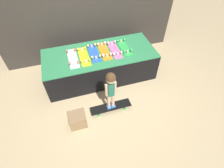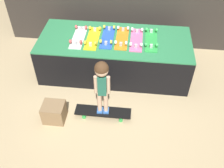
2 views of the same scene
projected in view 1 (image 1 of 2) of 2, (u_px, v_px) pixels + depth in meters
ground_plane at (108, 93)px, 3.66m from camera, size 16.00×16.00×0.00m
back_wall at (88, 9)px, 3.71m from camera, size 4.07×0.10×2.36m
display_rack at (100, 65)px, 3.80m from camera, size 2.31×0.96×0.62m
skateboard_white_on_rack at (73, 58)px, 3.43m from camera, size 0.18×0.61×0.09m
skateboard_yellow_on_rack at (84, 56)px, 3.48m from camera, size 0.18×0.61×0.09m
skateboard_blue_on_rack at (94, 52)px, 3.56m from camera, size 0.18×0.61×0.09m
skateboard_orange_on_rack at (104, 51)px, 3.60m from camera, size 0.18×0.61×0.09m
skateboard_pink_on_rack at (115, 49)px, 3.63m from camera, size 0.18×0.61×0.09m
skateboard_green_on_rack at (124, 47)px, 3.69m from camera, size 0.18×0.61×0.09m
skateboard_on_floor at (111, 107)px, 3.32m from camera, size 0.77×0.19×0.09m
child at (111, 85)px, 2.87m from camera, size 0.20×0.17×0.85m
storage_box at (78, 120)px, 3.06m from camera, size 0.29×0.26×0.27m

